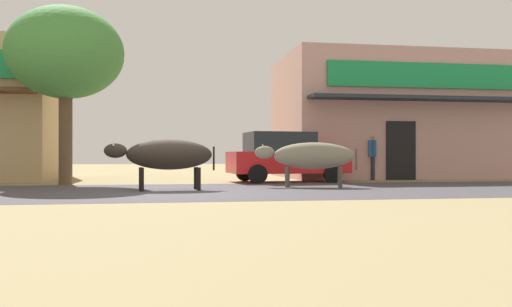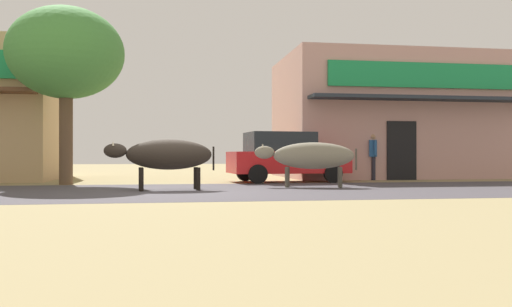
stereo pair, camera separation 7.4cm
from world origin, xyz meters
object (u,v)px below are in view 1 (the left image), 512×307
parked_hatchback_car (285,157)px  cow_far_dark (311,156)px  pedestrian_by_shop (372,153)px  roadside_tree (66,54)px  cow_near_brown (167,155)px

parked_hatchback_car → cow_far_dark: bearing=-88.1°
pedestrian_by_shop → roadside_tree: bearing=-172.9°
roadside_tree → cow_far_dark: roadside_tree is taller
roadside_tree → cow_near_brown: bearing=-46.1°
cow_near_brown → cow_far_dark: cow_near_brown is taller
roadside_tree → cow_near_brown: (3.01, -3.13, -3.04)m
roadside_tree → pedestrian_by_shop: (10.21, 1.27, -2.98)m
pedestrian_by_shop → parked_hatchback_car: bearing=-167.0°
cow_near_brown → cow_far_dark: 4.02m
roadside_tree → cow_far_dark: (6.96, -2.41, -3.08)m
roadside_tree → cow_far_dark: bearing=-19.1°
cow_far_dark → pedestrian_by_shop: size_ratio=1.70×
cow_near_brown → roadside_tree: bearing=133.9°
roadside_tree → parked_hatchback_car: size_ratio=1.35×
parked_hatchback_car → pedestrian_by_shop: bearing=13.0°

